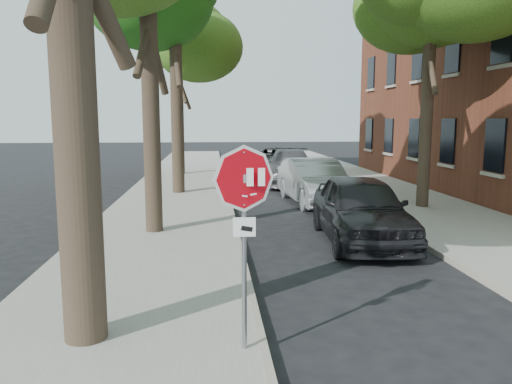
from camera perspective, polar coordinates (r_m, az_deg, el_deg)
ground at (r=6.85m, az=4.84°, el=-18.02°), size 120.00×120.00×0.00m
sidewalk_left at (r=18.33m, az=-9.51°, el=-1.10°), size 4.00×55.00×0.12m
sidewalk_right at (r=19.61m, az=16.10°, el=-0.70°), size 4.00×55.00×0.12m
curb_left at (r=18.29m, az=-3.09°, el=-1.00°), size 0.12×55.00×0.13m
curb_right at (r=18.96m, az=10.32°, el=-0.79°), size 0.12×55.00×0.13m
stop_sign at (r=6.12m, az=-1.36°, el=-1.90°), size 0.76×0.34×2.61m
tree_far at (r=27.51m, az=-8.91°, el=17.00°), size 5.29×4.91×9.33m
car_a at (r=12.64m, az=11.92°, el=-1.89°), size 2.25×4.97×1.66m
car_b at (r=18.03m, az=6.69°, el=1.20°), size 2.10×5.02×1.61m
car_c at (r=23.41m, az=3.93°, el=2.86°), size 2.94×5.76×1.60m
car_d at (r=28.91m, az=2.18°, el=3.72°), size 2.91×5.26×1.39m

